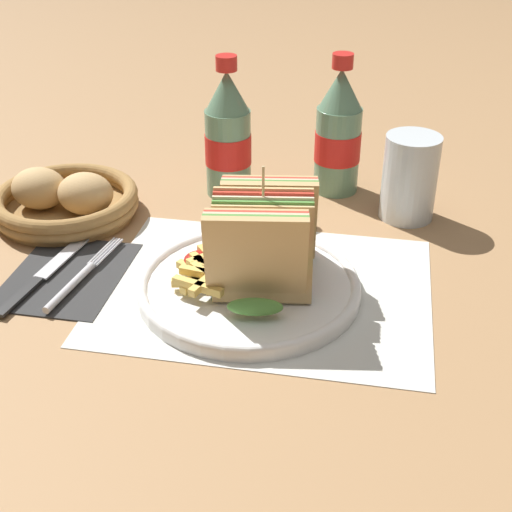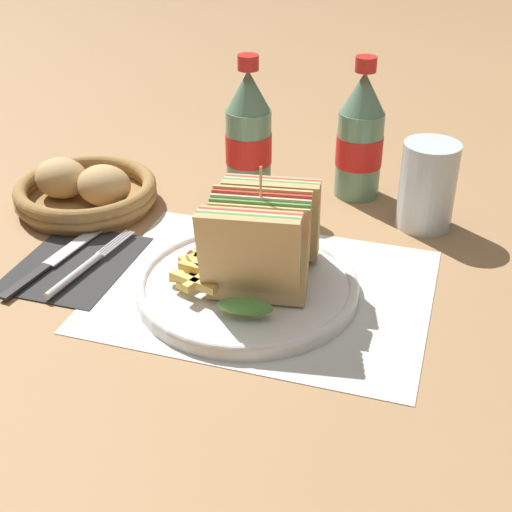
{
  "view_description": "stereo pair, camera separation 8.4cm",
  "coord_description": "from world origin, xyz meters",
  "px_view_note": "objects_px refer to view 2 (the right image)",
  "views": [
    {
      "loc": [
        0.14,
        -0.7,
        0.47
      ],
      "look_at": [
        0.0,
        0.01,
        0.04
      ],
      "focal_mm": 50.0,
      "sensor_mm": 36.0,
      "label": 1
    },
    {
      "loc": [
        0.22,
        -0.68,
        0.47
      ],
      "look_at": [
        0.0,
        0.01,
        0.04
      ],
      "focal_mm": 50.0,
      "sensor_mm": 36.0,
      "label": 2
    }
  ],
  "objects_px": {
    "knife": "(57,258)",
    "bread_basket": "(85,191)",
    "glass_near": "(427,191)",
    "coke_bottle_near": "(249,136)",
    "club_sandwich": "(261,241)",
    "plate_main": "(251,286)",
    "fork": "(83,268)",
    "coke_bottle_far": "(360,138)"
  },
  "relations": [
    {
      "from": "coke_bottle_near",
      "to": "bread_basket",
      "type": "bearing_deg",
      "value": -150.72
    },
    {
      "from": "club_sandwich",
      "to": "coke_bottle_far",
      "type": "bearing_deg",
      "value": 79.03
    },
    {
      "from": "club_sandwich",
      "to": "glass_near",
      "type": "relative_size",
      "value": 1.47
    },
    {
      "from": "club_sandwich",
      "to": "bread_basket",
      "type": "xyz_separation_m",
      "value": [
        -0.31,
        0.14,
        -0.05
      ]
    },
    {
      "from": "plate_main",
      "to": "knife",
      "type": "xyz_separation_m",
      "value": [
        -0.26,
        -0.01,
        -0.0
      ]
    },
    {
      "from": "plate_main",
      "to": "knife",
      "type": "distance_m",
      "value": 0.26
    },
    {
      "from": "fork",
      "to": "glass_near",
      "type": "distance_m",
      "value": 0.47
    },
    {
      "from": "glass_near",
      "to": "bread_basket",
      "type": "relative_size",
      "value": 0.59
    },
    {
      "from": "club_sandwich",
      "to": "knife",
      "type": "distance_m",
      "value": 0.28
    },
    {
      "from": "glass_near",
      "to": "bread_basket",
      "type": "xyz_separation_m",
      "value": [
        -0.47,
        -0.09,
        -0.03
      ]
    },
    {
      "from": "knife",
      "to": "bread_basket",
      "type": "bearing_deg",
      "value": 112.79
    },
    {
      "from": "knife",
      "to": "coke_bottle_near",
      "type": "relative_size",
      "value": 0.98
    },
    {
      "from": "knife",
      "to": "coke_bottle_near",
      "type": "xyz_separation_m",
      "value": [
        0.17,
        0.27,
        0.08
      ]
    },
    {
      "from": "fork",
      "to": "knife",
      "type": "relative_size",
      "value": 0.85
    },
    {
      "from": "fork",
      "to": "plate_main",
      "type": "bearing_deg",
      "value": 13.35
    },
    {
      "from": "coke_bottle_near",
      "to": "glass_near",
      "type": "xyz_separation_m",
      "value": [
        0.26,
        -0.03,
        -0.04
      ]
    },
    {
      "from": "plate_main",
      "to": "fork",
      "type": "bearing_deg",
      "value": -174.45
    },
    {
      "from": "fork",
      "to": "coke_bottle_far",
      "type": "bearing_deg",
      "value": 56.94
    },
    {
      "from": "coke_bottle_near",
      "to": "coke_bottle_far",
      "type": "height_order",
      "value": "same"
    },
    {
      "from": "plate_main",
      "to": "bread_basket",
      "type": "relative_size",
      "value": 1.29
    },
    {
      "from": "bread_basket",
      "to": "coke_bottle_far",
      "type": "bearing_deg",
      "value": 23.24
    },
    {
      "from": "coke_bottle_far",
      "to": "glass_near",
      "type": "xyz_separation_m",
      "value": [
        0.11,
        -0.07,
        -0.04
      ]
    },
    {
      "from": "coke_bottle_near",
      "to": "coke_bottle_far",
      "type": "relative_size",
      "value": 1.0
    },
    {
      "from": "plate_main",
      "to": "fork",
      "type": "relative_size",
      "value": 1.52
    },
    {
      "from": "plate_main",
      "to": "knife",
      "type": "bearing_deg",
      "value": -178.58
    },
    {
      "from": "bread_basket",
      "to": "plate_main",
      "type": "bearing_deg",
      "value": -26.21
    },
    {
      "from": "plate_main",
      "to": "club_sandwich",
      "type": "xyz_separation_m",
      "value": [
        0.01,
        0.0,
        0.06
      ]
    },
    {
      "from": "club_sandwich",
      "to": "coke_bottle_far",
      "type": "distance_m",
      "value": 0.31
    },
    {
      "from": "fork",
      "to": "glass_near",
      "type": "bearing_deg",
      "value": 41.08
    },
    {
      "from": "plate_main",
      "to": "glass_near",
      "type": "xyz_separation_m",
      "value": [
        0.18,
        0.23,
        0.04
      ]
    },
    {
      "from": "knife",
      "to": "bread_basket",
      "type": "relative_size",
      "value": 1.0
    },
    {
      "from": "coke_bottle_far",
      "to": "glass_near",
      "type": "height_order",
      "value": "coke_bottle_far"
    },
    {
      "from": "plate_main",
      "to": "club_sandwich",
      "type": "relative_size",
      "value": 1.49
    },
    {
      "from": "coke_bottle_near",
      "to": "glass_near",
      "type": "distance_m",
      "value": 0.27
    },
    {
      "from": "glass_near",
      "to": "bread_basket",
      "type": "height_order",
      "value": "glass_near"
    },
    {
      "from": "coke_bottle_near",
      "to": "knife",
      "type": "bearing_deg",
      "value": -122.04
    },
    {
      "from": "glass_near",
      "to": "fork",
      "type": "bearing_deg",
      "value": -146.71
    },
    {
      "from": "plate_main",
      "to": "knife",
      "type": "relative_size",
      "value": 1.29
    },
    {
      "from": "knife",
      "to": "club_sandwich",
      "type": "bearing_deg",
      "value": 9.61
    },
    {
      "from": "club_sandwich",
      "to": "coke_bottle_near",
      "type": "bearing_deg",
      "value": 110.58
    },
    {
      "from": "knife",
      "to": "glass_near",
      "type": "xyz_separation_m",
      "value": [
        0.43,
        0.24,
        0.05
      ]
    },
    {
      "from": "plate_main",
      "to": "fork",
      "type": "height_order",
      "value": "plate_main"
    }
  ]
}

